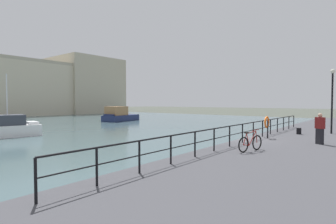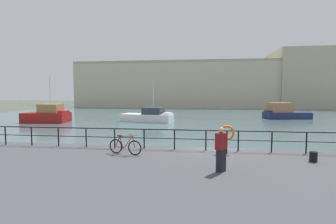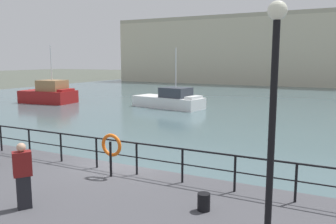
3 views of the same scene
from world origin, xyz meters
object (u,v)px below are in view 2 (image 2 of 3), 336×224
parked_bicycle (125,146)px  moored_small_launch (284,112)px  moored_green_narrowboat (149,116)px  standing_person (221,149)px  mooring_bollard (313,157)px  moored_white_yacht (48,115)px  life_ring_stand (227,134)px  harbor_building (227,85)px

parked_bicycle → moored_small_launch: bearing=73.7°
moored_green_narrowboat → standing_person: (7.72, -23.57, 0.94)m
mooring_bollard → standing_person: standing_person is taller
standing_person → moored_white_yacht: bearing=-9.4°
life_ring_stand → standing_person: size_ratio=0.83×
life_ring_stand → standing_person: (-0.51, -3.01, -0.11)m
standing_person → life_ring_stand: bearing=-63.7°
moored_green_narrowboat → life_ring_stand: moored_green_narrowboat is taller
harbor_building → moored_white_yacht: (-27.53, -42.36, -5.41)m
moored_green_narrowboat → parked_bicycle: moored_green_narrowboat is taller
moored_green_narrowboat → moored_small_launch: (19.57, 6.81, 0.21)m
moored_green_narrowboat → mooring_bollard: 24.66m
parked_bicycle → mooring_bollard: bearing=12.2°
parked_bicycle → mooring_bollard: (8.49, -0.22, -0.17)m
harbor_building → moored_white_yacht: 50.81m
harbor_building → standing_person: 64.06m
moored_white_yacht → mooring_bollard: (24.95, -19.26, 0.11)m
parked_bicycle → life_ring_stand: size_ratio=1.24×
moored_small_launch → harbor_building: bearing=-91.5°
parked_bicycle → standing_person: 4.92m
mooring_bollard → life_ring_stand: 3.82m
mooring_bollard → life_ring_stand: (-3.58, 1.08, 0.75)m
moored_green_narrowboat → parked_bicycle: (3.31, -21.43, 0.47)m
standing_person → parked_bicycle: bearing=10.0°
moored_white_yacht → parked_bicycle: bearing=-54.3°
moored_small_launch → mooring_bollard: moored_small_launch is taller
harbor_building → mooring_bollard: 61.90m
moored_green_narrowboat → mooring_bollard: size_ratio=16.50×
moored_white_yacht → standing_person: (20.85, -21.18, 0.75)m
moored_small_launch → life_ring_stand: 29.64m
moored_white_yacht → life_ring_stand: (21.36, -18.18, 0.86)m
harbor_building → moored_white_yacht: size_ratio=11.83×
mooring_bollard → moored_white_yacht: bearing=142.3°
moored_green_narrowboat → moored_small_launch: bearing=29.3°
moored_green_narrowboat → mooring_bollard: (11.81, -21.65, 0.30)m
parked_bicycle → life_ring_stand: (4.91, 0.86, 0.59)m
parked_bicycle → moored_white_yacht: bearing=144.5°
harbor_building → mooring_bollard: bearing=-92.4°
moored_green_narrowboat → life_ring_stand: 22.18m
moored_green_narrowboat → parked_bicycle: bearing=-71.1°
harbor_building → standing_person: size_ratio=41.87×
mooring_bollard → standing_person: (-4.09, -1.93, 0.64)m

